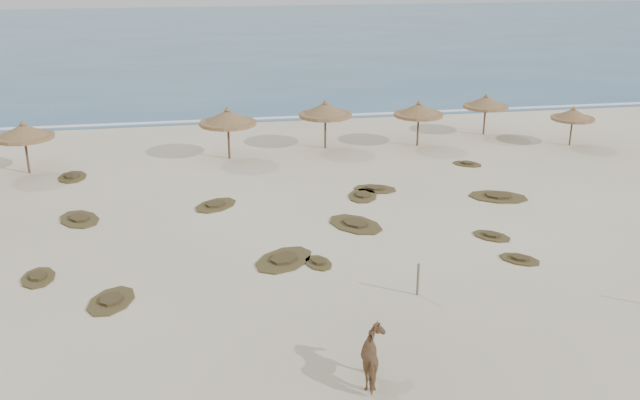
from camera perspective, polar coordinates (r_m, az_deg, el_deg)
The scene contains 25 objects.
ground at distance 25.60m, azimuth 1.01°, elevation -6.61°, with size 160.00×160.00×0.00m, color beige.
ocean at distance 98.27m, azimuth -7.69°, elevation 12.87°, with size 200.00×100.00×0.01m, color #29557B.
foam_line at distance 50.02m, azimuth -4.79°, elevation 6.50°, with size 70.00×0.60×0.01m, color white.
palapa_1 at distance 40.21m, azimuth -22.62°, elevation 5.03°, with size 3.40×3.40×2.86m.
palapa_2 at distance 40.08m, azimuth -7.39°, elevation 6.50°, with size 3.88×3.88×2.99m.
palapa_3 at distance 41.92m, azimuth 0.43°, elevation 7.18°, with size 3.22×3.22×2.93m.
palapa_4 at distance 42.88m, azimuth 7.91°, elevation 7.11°, with size 3.13×3.13×2.77m.
palapa_5 at distance 46.32m, azimuth 13.13°, elevation 7.60°, with size 3.57×3.57×2.66m.
palapa_6 at distance 45.25m, azimuth 19.58°, elevation 6.44°, with size 2.71×2.71×2.40m.
horse at distance 19.98m, azimuth 4.43°, elevation -12.50°, with size 0.77×1.70×1.43m, color olive.
fence_post_near at distance 24.71m, azimuth 7.84°, elevation -6.32°, with size 0.09×0.09×1.17m, color #6F6553.
scrub_0 at distance 27.79m, azimuth -21.62°, elevation -5.77°, with size 1.29×1.90×0.16m.
scrub_1 at distance 32.96m, azimuth -18.70°, elevation -1.44°, with size 2.46×2.90×0.16m.
scrub_2 at distance 27.01m, azimuth -0.12°, elevation -5.03°, with size 1.21×1.62×0.16m.
scrub_3 at distance 34.20m, azimuth 3.44°, elevation 0.36°, with size 1.96×2.44×0.16m.
scrub_4 at distance 30.28m, azimuth 13.57°, elevation -2.79°, with size 1.89×1.95×0.16m.
scrub_5 at distance 35.05m, azimuth 14.06°, elevation 0.27°, with size 3.29×2.77×0.16m.
scrub_6 at distance 39.11m, azimuth -19.19°, elevation 1.77°, with size 1.48×2.22×0.16m.
scrub_7 at distance 35.21m, azimuth 4.44°, elevation 0.91°, with size 2.48×2.07×0.16m.
scrub_9 at distance 27.31m, azimuth -2.90°, elevation -4.77°, with size 3.23×3.29×0.16m.
scrub_10 at distance 40.01m, azimuth 11.70°, elevation 2.86°, with size 1.93×1.84×0.16m.
scrub_11 at distance 25.27m, azimuth -16.36°, elevation -7.72°, with size 2.09×2.58×0.16m.
scrub_12 at distance 28.36m, azimuth 15.69°, elevation -4.56°, with size 1.85×1.84×0.16m.
scrub_13 at distance 33.25m, azimuth -8.35°, elevation -0.39°, with size 2.68×2.71×0.16m.
scrub_14 at distance 30.69m, azimuth 2.84°, elevation -1.93°, with size 2.96×3.31×0.16m.
Camera 1 is at (-4.50, -22.51, 11.33)m, focal length 40.00 mm.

